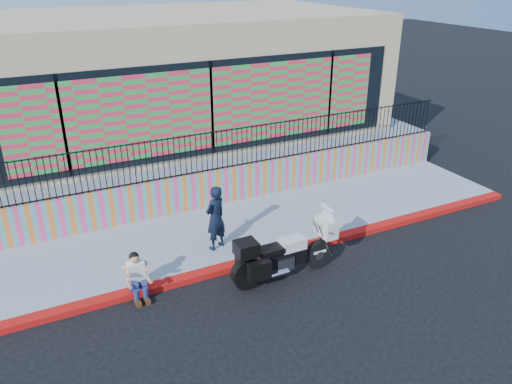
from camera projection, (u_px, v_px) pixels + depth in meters
ground at (276, 257)px, 12.63m from camera, size 90.00×90.00×0.00m
red_curb at (276, 254)px, 12.60m from camera, size 16.00×0.30×0.15m
sidewalk at (248, 226)px, 13.95m from camera, size 16.00×3.00×0.15m
mural_wall at (225, 185)px, 14.99m from camera, size 16.00×0.20×1.10m
metal_fence at (224, 149)px, 14.51m from camera, size 15.80×0.04×1.20m
elevated_platform at (173, 139)px, 19.17m from camera, size 16.00×10.00×1.25m
storefront_building at (170, 71)px, 17.90m from camera, size 14.00×8.06×4.00m
police_motorcycle at (283, 253)px, 11.54m from camera, size 2.59×0.86×1.61m
police_officer at (215, 218)px, 12.42m from camera, size 0.73×0.62×1.70m
seated_man at (138, 280)px, 10.92m from camera, size 0.54×0.71×1.06m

